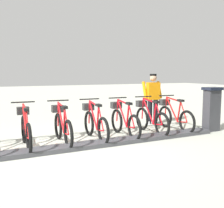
% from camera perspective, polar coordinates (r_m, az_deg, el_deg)
% --- Properties ---
extents(ground_plane, '(60.00, 60.00, 0.00)m').
position_cam_1_polar(ground_plane, '(6.05, -10.92, -9.73)').
color(ground_plane, beige).
extents(dock_rail_base, '(0.44, 8.42, 0.10)m').
position_cam_1_polar(dock_rail_base, '(6.03, -10.93, -9.28)').
color(dock_rail_base, '#47474C').
rests_on(dock_rail_base, ground).
extents(payment_kiosk, '(0.36, 0.52, 1.28)m').
position_cam_1_polar(payment_kiosk, '(8.33, 20.39, -0.86)').
color(payment_kiosk, '#38383D').
rests_on(payment_kiosk, ground).
extents(bike_docked_0, '(1.72, 0.54, 1.02)m').
position_cam_1_polar(bike_docked_0, '(8.16, 13.01, -2.44)').
color(bike_docked_0, black).
rests_on(bike_docked_0, ground).
extents(bike_docked_1, '(1.72, 0.54, 1.02)m').
position_cam_1_polar(bike_docked_1, '(7.66, 8.09, -2.93)').
color(bike_docked_1, black).
rests_on(bike_docked_1, ground).
extents(bike_docked_2, '(1.72, 0.54, 1.02)m').
position_cam_1_polar(bike_docked_2, '(7.22, 2.52, -3.45)').
color(bike_docked_2, black).
rests_on(bike_docked_2, ground).
extents(bike_docked_3, '(1.72, 0.54, 1.02)m').
position_cam_1_polar(bike_docked_3, '(6.86, -3.71, -3.99)').
color(bike_docked_3, black).
rests_on(bike_docked_3, ground).
extents(bike_docked_4, '(1.72, 0.54, 1.02)m').
position_cam_1_polar(bike_docked_4, '(6.59, -10.54, -4.53)').
color(bike_docked_4, black).
rests_on(bike_docked_4, ground).
extents(bike_docked_5, '(1.72, 0.54, 1.02)m').
position_cam_1_polar(bike_docked_5, '(6.42, -17.86, -5.04)').
color(bike_docked_5, black).
rests_on(bike_docked_5, ground).
extents(worker_near_rack, '(0.55, 0.68, 1.66)m').
position_cam_1_polar(worker_near_rack, '(8.95, 8.68, 1.52)').
color(worker_near_rack, white).
rests_on(worker_near_rack, ground).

